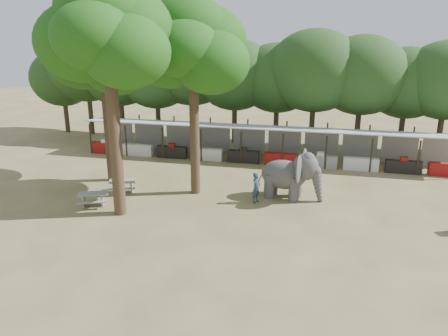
% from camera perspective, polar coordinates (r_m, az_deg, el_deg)
% --- Properties ---
extents(ground, '(100.00, 100.00, 0.00)m').
position_cam_1_polar(ground, '(20.54, -0.49, -9.62)').
color(ground, brown).
rests_on(ground, ground).
extents(vendor_stalls, '(28.00, 2.99, 2.80)m').
position_cam_1_polar(vendor_stalls, '(32.93, 5.23, 3.00)').
color(vendor_stalls, '#B0B2B9').
rests_on(vendor_stalls, ground).
extents(yard_tree_left, '(7.10, 6.90, 11.02)m').
position_cam_1_polar(yard_tree_left, '(28.40, -15.65, 14.50)').
color(yard_tree_left, '#332316').
rests_on(yard_tree_left, ground).
extents(yard_tree_center, '(7.10, 6.90, 12.04)m').
position_cam_1_polar(yard_tree_center, '(22.55, -15.13, 16.52)').
color(yard_tree_center, '#332316').
rests_on(yard_tree_center, ground).
extents(yard_tree_back, '(7.10, 6.90, 11.36)m').
position_cam_1_polar(yard_tree_back, '(25.12, -4.28, 15.55)').
color(yard_tree_back, '#332316').
rests_on(yard_tree_back, ground).
extents(backdrop_trees, '(46.46, 5.95, 8.33)m').
position_cam_1_polar(backdrop_trees, '(37.22, 6.58, 11.40)').
color(backdrop_trees, '#332316').
rests_on(backdrop_trees, ground).
extents(elephant, '(3.80, 2.86, 2.85)m').
position_cam_1_polar(elephant, '(25.50, 8.76, -0.86)').
color(elephant, '#3F3D3D').
rests_on(elephant, ground).
extents(handler, '(0.64, 0.75, 1.77)m').
position_cam_1_polar(handler, '(24.77, 4.23, -2.59)').
color(handler, '#26384C').
rests_on(handler, ground).
extents(picnic_table_near, '(1.95, 1.87, 0.77)m').
position_cam_1_polar(picnic_table_near, '(25.42, -16.77, -3.71)').
color(picnic_table_near, gray).
rests_on(picnic_table_near, ground).
extents(picnic_table_far, '(1.94, 1.85, 0.78)m').
position_cam_1_polar(picnic_table_far, '(27.03, -13.11, -2.13)').
color(picnic_table_far, gray).
rests_on(picnic_table_far, ground).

